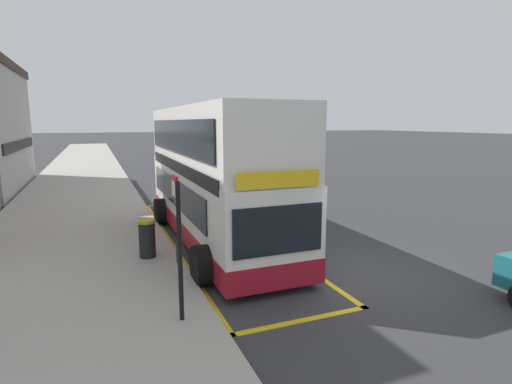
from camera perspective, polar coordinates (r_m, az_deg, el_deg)
name	(u,v)px	position (r m, az deg, el deg)	size (l,w,h in m)	color
ground_plane	(161,162)	(40.71, -13.40, 4.13)	(260.00, 260.00, 0.00)	#333335
pavement_near	(85,165)	(40.26, -23.31, 3.63)	(6.00, 76.00, 0.14)	#A39E93
double_decker_bus	(214,179)	(13.30, -6.08, 1.83)	(3.17, 10.15, 4.40)	white
bus_bay_markings	(215,238)	(13.89, -5.95, -6.50)	(3.16, 12.74, 0.01)	gold
bus_stop_sign	(179,238)	(7.73, -11.03, -6.42)	(0.09, 0.51, 2.79)	black
parked_car_teal_behind	(181,147)	(53.58, -10.67, 6.42)	(2.09, 4.20, 1.62)	#196066
parked_car_silver_distant	(204,157)	(36.47, -7.48, 4.93)	(2.09, 4.20, 1.62)	#B2B5BA
parked_car_white_ahead	(232,169)	(27.28, -3.51, 3.34)	(2.09, 4.20, 1.62)	silver
litter_bin	(147,238)	(11.76, -15.31, -6.42)	(0.48, 0.48, 1.08)	black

